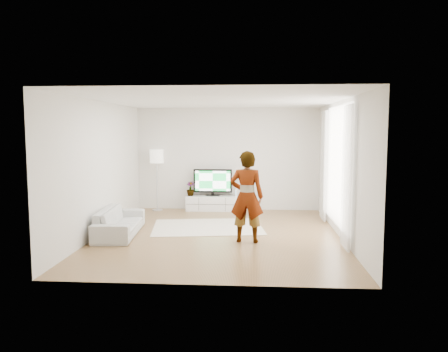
# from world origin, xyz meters

# --- Properties ---
(floor) EXTENTS (6.00, 6.00, 0.00)m
(floor) POSITION_xyz_m (0.00, 0.00, 0.00)
(floor) COLOR #956B43
(floor) RESTS_ON ground
(ceiling) EXTENTS (6.00, 6.00, 0.00)m
(ceiling) POSITION_xyz_m (0.00, 0.00, 2.80)
(ceiling) COLOR white
(ceiling) RESTS_ON wall_back
(wall_left) EXTENTS (0.02, 6.00, 2.80)m
(wall_left) POSITION_xyz_m (-2.50, 0.00, 1.40)
(wall_left) COLOR silver
(wall_left) RESTS_ON floor
(wall_right) EXTENTS (0.02, 6.00, 2.80)m
(wall_right) POSITION_xyz_m (2.50, 0.00, 1.40)
(wall_right) COLOR silver
(wall_right) RESTS_ON floor
(wall_back) EXTENTS (5.00, 0.02, 2.80)m
(wall_back) POSITION_xyz_m (0.00, 3.00, 1.40)
(wall_back) COLOR silver
(wall_back) RESTS_ON floor
(wall_front) EXTENTS (5.00, 0.02, 2.80)m
(wall_front) POSITION_xyz_m (0.00, -3.00, 1.40)
(wall_front) COLOR silver
(wall_front) RESTS_ON floor
(window) EXTENTS (0.01, 2.60, 2.50)m
(window) POSITION_xyz_m (2.48, 0.30, 1.45)
(window) COLOR white
(window) RESTS_ON wall_right
(curtain_near) EXTENTS (0.04, 0.70, 2.60)m
(curtain_near) POSITION_xyz_m (2.40, -1.00, 1.35)
(curtain_near) COLOR white
(curtain_near) RESTS_ON floor
(curtain_far) EXTENTS (0.04, 0.70, 2.60)m
(curtain_far) POSITION_xyz_m (2.40, 1.60, 1.35)
(curtain_far) COLOR white
(curtain_far) RESTS_ON floor
(media_console) EXTENTS (1.44, 0.41, 0.41)m
(media_console) POSITION_xyz_m (-0.39, 2.76, 0.20)
(media_console) COLOR white
(media_console) RESTS_ON floor
(television) EXTENTS (1.05, 0.21, 0.73)m
(television) POSITION_xyz_m (-0.39, 2.79, 0.80)
(television) COLOR black
(television) RESTS_ON media_console
(game_console) EXTENTS (0.08, 0.17, 0.22)m
(game_console) POSITION_xyz_m (0.24, 2.76, 0.52)
(game_console) COLOR white
(game_console) RESTS_ON media_console
(potted_plant) EXTENTS (0.24, 0.24, 0.39)m
(potted_plant) POSITION_xyz_m (-1.01, 2.77, 0.60)
(potted_plant) COLOR #3F7238
(potted_plant) RESTS_ON media_console
(rug) EXTENTS (2.66, 2.08, 0.01)m
(rug) POSITION_xyz_m (-0.31, 0.71, 0.01)
(rug) COLOR beige
(rug) RESTS_ON floor
(player) EXTENTS (0.69, 0.48, 1.79)m
(player) POSITION_xyz_m (0.59, -0.58, 0.91)
(player) COLOR #334772
(player) RESTS_ON rug
(sofa) EXTENTS (0.90, 1.96, 0.56)m
(sofa) POSITION_xyz_m (-2.09, -0.13, 0.28)
(sofa) COLOR #B1B1AC
(sofa) RESTS_ON floor
(floor_lamp) EXTENTS (0.37, 0.37, 1.67)m
(floor_lamp) POSITION_xyz_m (-1.91, 2.69, 1.41)
(floor_lamp) COLOR silver
(floor_lamp) RESTS_ON floor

